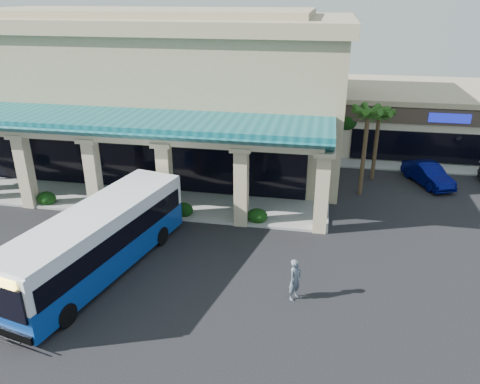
# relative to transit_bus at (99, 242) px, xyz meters

# --- Properties ---
(ground) EXTENTS (110.00, 110.00, 0.00)m
(ground) POSITION_rel_transit_bus_xyz_m (4.18, 1.00, -1.62)
(ground) COLOR black
(main_building) EXTENTS (30.80, 14.80, 11.35)m
(main_building) POSITION_rel_transit_bus_xyz_m (-3.82, 17.00, 4.05)
(main_building) COLOR tan
(main_building) RESTS_ON ground
(arcade) EXTENTS (30.00, 6.20, 5.70)m
(arcade) POSITION_rel_transit_bus_xyz_m (-3.82, 7.80, 1.23)
(arcade) COLOR #0F515A
(arcade) RESTS_ON ground
(strip_mall) EXTENTS (22.50, 12.50, 4.90)m
(strip_mall) POSITION_rel_transit_bus_xyz_m (22.18, 25.00, 0.83)
(strip_mall) COLOR beige
(strip_mall) RESTS_ON ground
(palm_0) EXTENTS (2.40, 2.40, 6.60)m
(palm_0) POSITION_rel_transit_bus_xyz_m (12.68, 12.00, 1.68)
(palm_0) COLOR #1F4612
(palm_0) RESTS_ON ground
(palm_1) EXTENTS (2.40, 2.40, 5.80)m
(palm_1) POSITION_rel_transit_bus_xyz_m (13.68, 15.00, 1.28)
(palm_1) COLOR #1F4612
(palm_1) RESTS_ON ground
(broadleaf_tree) EXTENTS (2.60, 2.60, 4.81)m
(broadleaf_tree) POSITION_rel_transit_bus_xyz_m (11.68, 20.00, 0.78)
(broadleaf_tree) COLOR black
(broadleaf_tree) RESTS_ON ground
(transit_bus) EXTENTS (5.10, 11.95, 3.25)m
(transit_bus) POSITION_rel_transit_bus_xyz_m (0.00, 0.00, 0.00)
(transit_bus) COLOR #0C3A95
(transit_bus) RESTS_ON ground
(pedestrian) EXTENTS (0.76, 0.84, 1.93)m
(pedestrian) POSITION_rel_transit_bus_xyz_m (9.30, -0.44, -0.66)
(pedestrian) COLOR #525D69
(pedestrian) RESTS_ON ground
(car_white) EXTENTS (3.26, 4.76, 1.49)m
(car_white) POSITION_rel_transit_bus_xyz_m (17.39, 14.70, -0.88)
(car_white) COLOR #02074A
(car_white) RESTS_ON ground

